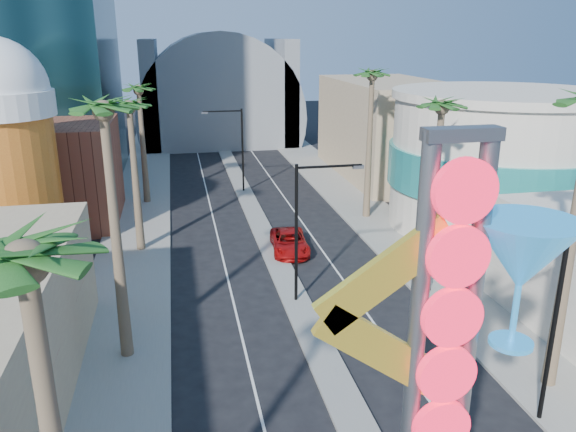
# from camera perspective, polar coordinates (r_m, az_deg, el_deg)

# --- Properties ---
(sidewalk_west) EXTENTS (5.00, 100.00, 0.15)m
(sidewalk_west) POSITION_cam_1_polar(r_m,az_deg,el_deg) (45.68, -15.01, -1.10)
(sidewalk_west) COLOR gray
(sidewalk_west) RESTS_ON ground
(sidewalk_east) EXTENTS (5.00, 100.00, 0.15)m
(sidewalk_east) POSITION_cam_1_polar(r_m,az_deg,el_deg) (48.18, 8.10, 0.33)
(sidewalk_east) COLOR gray
(sidewalk_east) RESTS_ON ground
(median) EXTENTS (1.60, 84.00, 0.15)m
(median) POSITION_cam_1_polar(r_m,az_deg,el_deg) (48.81, -3.66, 0.71)
(median) COLOR gray
(median) RESTS_ON ground
(brick_filler_west) EXTENTS (10.00, 10.00, 8.00)m
(brick_filler_west) POSITION_cam_1_polar(r_m,az_deg,el_deg) (48.41, -22.91, 3.99)
(brick_filler_west) COLOR brown
(brick_filler_west) RESTS_ON ground
(filler_east) EXTENTS (10.00, 20.00, 10.00)m
(filler_east) POSITION_cam_1_polar(r_m,az_deg,el_deg) (61.18, 10.08, 8.72)
(filler_east) COLOR tan
(filler_east) RESTS_ON ground
(beer_mug) EXTENTS (7.00, 7.00, 14.50)m
(beer_mug) POSITION_cam_1_polar(r_m,az_deg,el_deg) (40.28, -27.04, 6.49)
(beer_mug) COLOR #C15519
(beer_mug) RESTS_ON ground
(turquoise_building) EXTENTS (16.60, 16.60, 10.60)m
(turquoise_building) POSITION_cam_1_polar(r_m,az_deg,el_deg) (46.16, 20.52, 5.24)
(turquoise_building) COLOR beige
(turquoise_building) RESTS_ON ground
(canopy) EXTENTS (22.00, 16.00, 22.00)m
(canopy) POSITION_cam_1_polar(r_m,az_deg,el_deg) (81.10, -7.10, 10.56)
(canopy) COLOR slate
(canopy) RESTS_ON ground
(neon_sign) EXTENTS (6.53, 2.60, 12.55)m
(neon_sign) POSITION_cam_1_polar(r_m,az_deg,el_deg) (15.01, 18.36, -11.57)
(neon_sign) COLOR gray
(neon_sign) RESTS_ON ground
(streetlight_0) EXTENTS (3.79, 0.25, 8.00)m
(streetlight_0) POSITION_cam_1_polar(r_m,az_deg,el_deg) (30.56, 1.85, -0.39)
(streetlight_0) COLOR black
(streetlight_0) RESTS_ON ground
(streetlight_1) EXTENTS (3.79, 0.25, 8.00)m
(streetlight_1) POSITION_cam_1_polar(r_m,az_deg,el_deg) (53.40, -5.25, 7.47)
(streetlight_1) COLOR black
(streetlight_1) RESTS_ON ground
(streetlight_2) EXTENTS (3.45, 0.25, 8.00)m
(streetlight_2) POSITION_cam_1_polar(r_m,az_deg,el_deg) (22.85, 24.66, -8.78)
(streetlight_2) COLOR black
(streetlight_2) RESTS_ON ground
(palm_0) EXTENTS (2.40, 2.40, 11.70)m
(palm_0) POSITION_cam_1_polar(r_m,az_deg,el_deg) (11.54, -24.79, -6.97)
(palm_0) COLOR brown
(palm_0) RESTS_ON ground
(palm_1) EXTENTS (2.40, 2.40, 12.70)m
(palm_1) POSITION_cam_1_polar(r_m,az_deg,el_deg) (24.66, -18.10, 8.54)
(palm_1) COLOR brown
(palm_1) RESTS_ON ground
(palm_2) EXTENTS (2.40, 2.40, 11.20)m
(palm_2) POSITION_cam_1_polar(r_m,az_deg,el_deg) (38.66, -15.77, 9.83)
(palm_2) COLOR brown
(palm_2) RESTS_ON ground
(palm_3) EXTENTS (2.40, 2.40, 11.20)m
(palm_3) POSITION_cam_1_polar(r_m,az_deg,el_deg) (50.56, -14.90, 11.65)
(palm_3) COLOR brown
(palm_3) RESTS_ON ground
(palm_6) EXTENTS (2.40, 2.40, 11.70)m
(palm_6) POSITION_cam_1_polar(r_m,az_deg,el_deg) (34.12, 15.30, 9.64)
(palm_6) COLOR brown
(palm_6) RESTS_ON ground
(palm_7) EXTENTS (2.40, 2.40, 12.70)m
(palm_7) POSITION_cam_1_polar(r_m,az_deg,el_deg) (45.02, 8.52, 13.07)
(palm_7) COLOR brown
(palm_7) RESTS_ON ground
(red_pickup) EXTENTS (2.83, 5.40, 1.45)m
(red_pickup) POSITION_cam_1_polar(r_m,az_deg,el_deg) (39.15, 0.16, -2.65)
(red_pickup) COLOR #B10D0D
(red_pickup) RESTS_ON ground
(pedestrian_b) EXTENTS (0.91, 0.75, 1.71)m
(pedestrian_b) POSITION_cam_1_polar(r_m,az_deg,el_deg) (33.99, 13.76, -5.98)
(pedestrian_b) COLOR gray
(pedestrian_b) RESTS_ON sidewalk_east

